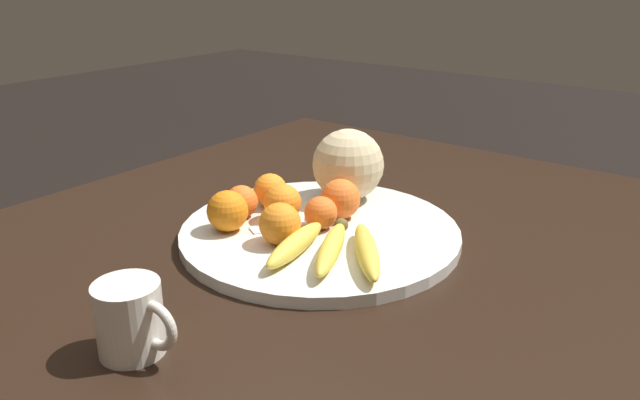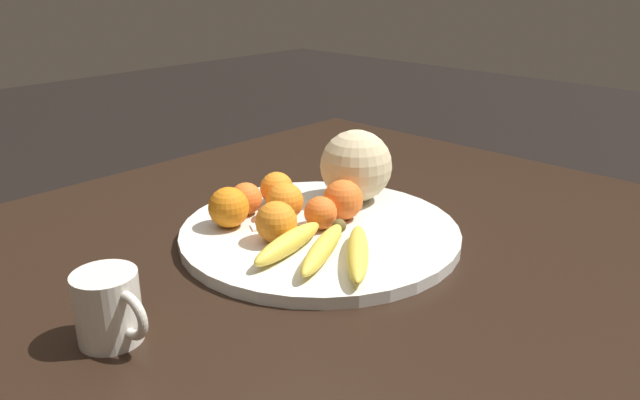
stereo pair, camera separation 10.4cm
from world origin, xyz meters
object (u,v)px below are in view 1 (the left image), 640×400
Objects in this scene: fruit_bowl at (320,232)px; orange_back_right at (242,201)px; produce_tag at (278,226)px; melon at (348,165)px; orange_mid_center at (280,224)px; orange_back_left at (228,211)px; kitchen_table at (310,304)px; orange_front_right at (340,199)px; ceramic_mug at (131,319)px; orange_side_extra at (321,213)px; orange_front_left at (282,203)px; banana_bunch at (332,247)px; orange_top_small at (270,190)px.

orange_back_right is (-0.04, 0.14, 0.04)m from fruit_bowl.
melon is at bearing 24.35° from produce_tag.
orange_mid_center is (-0.09, 0.01, 0.04)m from fruit_bowl.
produce_tag is (0.05, 0.04, -0.03)m from orange_mid_center.
orange_back_left is (-0.10, 0.12, 0.04)m from fruit_bowl.
orange_back_right is at bearing 70.86° from orange_mid_center.
kitchen_table is 0.19m from orange_front_right.
kitchen_table is 3.12× the size of fruit_bowl.
fruit_bowl is 4.07× the size of ceramic_mug.
orange_side_extra is (0.07, 0.03, 0.13)m from kitchen_table.
orange_front_right is (0.07, -0.07, 0.00)m from orange_front_left.
orange_mid_center is (-0.01, 0.10, 0.02)m from banana_bunch.
ceramic_mug is (-0.35, -0.16, -0.00)m from orange_back_right.
kitchen_table is at bearing -77.57° from produce_tag.
fruit_bowl is 2.18× the size of banana_bunch.
melon is 0.15m from orange_top_small.
ceramic_mug is (-0.38, -0.09, -0.01)m from orange_front_left.
orange_front_left reaches higher than orange_top_small.
orange_back_left is (-0.02, 0.20, 0.02)m from banana_bunch.
orange_front_left is at bearing 38.06° from orange_mid_center.
banana_bunch is 0.23m from orange_back_right.
kitchen_table is 23.85× the size of orange_top_small.
orange_side_extra is (0.01, -0.07, -0.00)m from orange_front_left.
orange_front_right is 0.20m from orange_back_left.
orange_front_right is (-0.09, -0.04, -0.03)m from melon.
melon is 1.94× the size of orange_back_left.
orange_side_extra is at bearing -118.68° from fruit_bowl.
orange_front_left is 1.06× the size of orange_top_small.
melon is at bearing -16.81° from orange_back_left.
melon is at bearing -27.31° from orange_back_right.
orange_side_extra is 0.48× the size of ceramic_mug.
orange_back_right is (0.06, 0.02, -0.01)m from orange_back_left.
ceramic_mug reaches higher than orange_mid_center.
banana_bunch is at bearing -99.01° from orange_back_right.
kitchen_table is 0.14m from produce_tag.
melon is 2.34× the size of orange_back_right.
orange_front_right is at bearing -46.10° from orange_front_left.
orange_front_left is 0.40m from ceramic_mug.
orange_front_right is 1.25× the size of orange_side_extra.
orange_side_extra is at bearing -80.75° from orange_front_left.
fruit_bowl is 6.83× the size of orange_back_left.
ceramic_mug is at bearing 178.26° from kitchen_table.
fruit_bowl is 8.24× the size of orange_back_right.
orange_side_extra is (0.04, -0.14, -0.00)m from orange_back_right.
melon is at bearing 7.29° from orange_mid_center.
orange_back_left is at bearing 131.12° from fruit_bowl.
orange_top_small is (0.11, 0.12, -0.00)m from orange_mid_center.
orange_side_extra is (-0.00, -0.00, 0.04)m from fruit_bowl.
banana_bunch is (-0.22, -0.13, -0.05)m from melon.
fruit_bowl is at bearing 3.17° from ceramic_mug.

